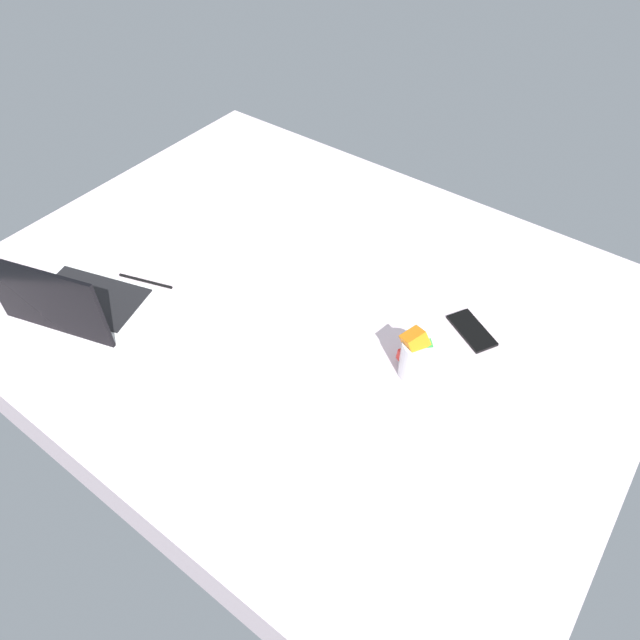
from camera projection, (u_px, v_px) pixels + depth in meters
The scene contains 5 objects.
bed_mattress at pixel (305, 319), 165.83cm from camera, with size 180.00×140.00×18.00cm, color silver.
laptop at pixel (77, 303), 151.28cm from camera, with size 38.16×31.40×23.00cm.
snack_cup at pixel (418, 356), 136.63cm from camera, with size 10.35×9.10×14.87cm.
cell_phone at pixel (472, 330), 149.90cm from camera, with size 6.80×14.00×0.80cm, color black.
charger_cable at pixel (146, 281), 163.18cm from camera, with size 17.00×0.60×0.60cm, color black.
Camera 1 is at (-71.73, 89.15, 129.11)cm, focal length 32.10 mm.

